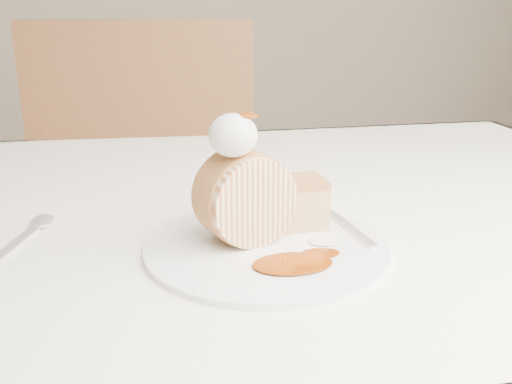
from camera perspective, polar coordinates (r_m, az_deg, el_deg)
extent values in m
cube|color=white|center=(0.81, -3.00, -2.25)|extent=(1.40, 0.90, 0.04)
cube|color=white|center=(1.27, -5.83, -0.35)|extent=(1.40, 0.01, 0.28)
cylinder|color=brown|center=(1.49, 19.64, -9.08)|extent=(0.06, 0.06, 0.71)
cube|color=brown|center=(1.51, -10.15, -2.83)|extent=(0.49, 0.49, 0.04)
cube|color=brown|center=(1.23, -11.22, 5.19)|extent=(0.47, 0.07, 0.49)
cylinder|color=brown|center=(1.79, -3.03, -7.70)|extent=(0.04, 0.04, 0.45)
cylinder|color=brown|center=(1.81, -15.81, -8.14)|extent=(0.04, 0.04, 0.45)
cylinder|color=brown|center=(1.45, -1.74, -14.61)|extent=(0.04, 0.04, 0.45)
cylinder|color=brown|center=(1.47, -17.94, -15.03)|extent=(0.04, 0.04, 0.45)
cylinder|color=white|center=(0.65, 1.05, -5.49)|extent=(0.28, 0.28, 0.01)
cylinder|color=beige|center=(0.64, -1.06, -0.59)|extent=(0.11, 0.09, 0.10)
cube|color=tan|center=(0.69, 4.30, -1.31)|extent=(0.06, 0.06, 0.05)
ellipsoid|color=white|center=(0.61, -2.31, 5.68)|extent=(0.05, 0.05, 0.05)
ellipsoid|color=#742C04|center=(0.60, -0.95, 8.20)|extent=(0.03, 0.02, 0.01)
cube|color=silver|center=(0.69, 9.46, -3.62)|extent=(0.04, 0.16, 0.00)
cube|color=silver|center=(0.69, -23.76, -5.55)|extent=(0.07, 0.17, 0.00)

